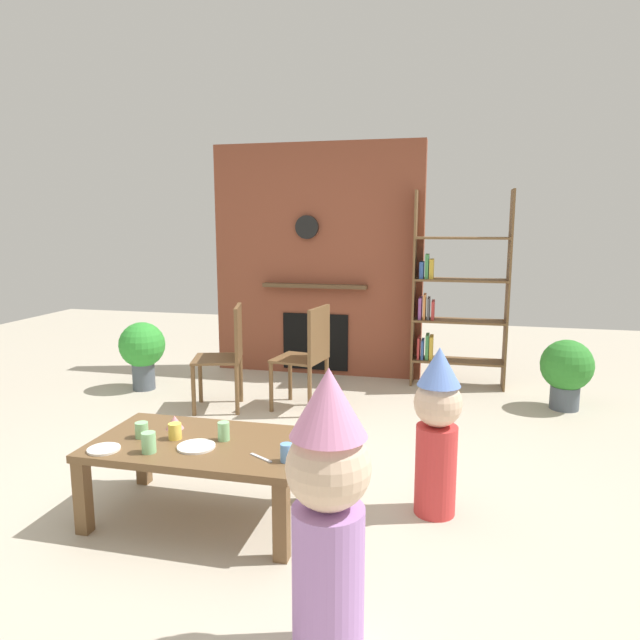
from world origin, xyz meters
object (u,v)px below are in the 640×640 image
at_px(paper_cup_far_left, 175,431).
at_px(potted_plant_short, 142,349).
at_px(dining_chair_left, 228,351).
at_px(bookshelf, 452,299).
at_px(paper_cup_center, 286,453).
at_px(paper_plate_rear, 196,447).
at_px(paper_plate_front, 104,449).
at_px(dining_chair_middle, 309,352).
at_px(child_in_pink, 437,427).
at_px(potted_plant_tall, 567,369).
at_px(coffee_table, 202,452).
at_px(birthday_cake_slice, 175,422).
at_px(paper_cup_near_left, 149,442).
at_px(paper_cup_near_right, 224,431).
at_px(paper_cup_far_right, 142,430).
at_px(child_with_cone_hat, 328,510).

height_order(paper_cup_far_left, potted_plant_short, potted_plant_short).
bearing_deg(dining_chair_left, bookshelf, -163.73).
bearing_deg(paper_cup_center, paper_plate_rear, 173.40).
height_order(paper_plate_front, dining_chair_middle, dining_chair_middle).
distance_m(bookshelf, paper_plate_rear, 3.31).
bearing_deg(child_in_pink, dining_chair_middle, -69.40).
xyz_separation_m(paper_cup_far_left, potted_plant_short, (-1.44, 2.12, -0.08)).
distance_m(dining_chair_middle, potted_plant_tall, 2.22).
relative_size(coffee_table, birthday_cake_slice, 11.57).
height_order(paper_cup_far_left, dining_chair_middle, dining_chair_middle).
xyz_separation_m(paper_cup_center, potted_plant_short, (-2.12, 2.26, -0.08)).
height_order(paper_cup_near_left, paper_cup_center, paper_cup_near_left).
distance_m(paper_cup_near_left, paper_cup_near_right, 0.39).
bearing_deg(paper_plate_front, coffee_table, 27.96).
relative_size(paper_cup_far_right, child_with_cone_hat, 0.08).
bearing_deg(bookshelf, paper_plate_front, -118.43).
height_order(paper_cup_near_right, paper_cup_center, paper_cup_near_right).
distance_m(bookshelf, dining_chair_left, 2.22).
relative_size(child_in_pink, potted_plant_tall, 1.54).
distance_m(paper_cup_center, dining_chair_middle, 2.07).
distance_m(paper_cup_far_left, dining_chair_middle, 1.91).
xyz_separation_m(paper_plate_front, child_with_cone_hat, (1.31, -0.61, 0.14)).
relative_size(paper_cup_near_right, paper_plate_rear, 0.51).
distance_m(child_in_pink, potted_plant_tall, 2.32).
relative_size(child_in_pink, potted_plant_short, 1.43).
relative_size(coffee_table, child_in_pink, 1.23).
xyz_separation_m(paper_cup_far_left, potted_plant_tall, (2.42, 2.41, -0.12)).
height_order(bookshelf, child_with_cone_hat, bookshelf).
relative_size(coffee_table, potted_plant_tall, 1.90).
relative_size(coffee_table, paper_cup_near_right, 11.45).
xyz_separation_m(dining_chair_middle, potted_plant_short, (-1.71, 0.23, -0.11)).
relative_size(paper_cup_center, child_with_cone_hat, 0.08).
relative_size(paper_cup_near_right, potted_plant_short, 0.15).
bearing_deg(dining_chair_left, child_in_pink, 125.32).
xyz_separation_m(paper_plate_rear, birthday_cake_slice, (-0.24, 0.23, 0.03)).
relative_size(paper_plate_rear, dining_chair_left, 0.22).
relative_size(birthday_cake_slice, dining_chair_middle, 0.11).
bearing_deg(paper_plate_front, child_with_cone_hat, -24.73).
distance_m(paper_cup_near_right, child_with_cone_hat, 1.17).
distance_m(child_with_cone_hat, dining_chair_middle, 2.83).
bearing_deg(birthday_cake_slice, coffee_table, -31.10).
height_order(paper_cup_far_left, child_in_pink, child_in_pink).
xyz_separation_m(paper_cup_far_left, child_in_pink, (1.38, 0.33, 0.02)).
relative_size(coffee_table, child_with_cone_hat, 1.05).
relative_size(child_with_cone_hat, child_in_pink, 1.17).
bearing_deg(dining_chair_middle, paper_cup_far_right, 87.07).
xyz_separation_m(paper_cup_center, potted_plant_tall, (1.74, 2.55, -0.13)).
relative_size(dining_chair_left, potted_plant_short, 1.37).
xyz_separation_m(paper_cup_center, child_in_pink, (0.71, 0.48, 0.02)).
bearing_deg(paper_plate_front, paper_cup_near_left, 6.70).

